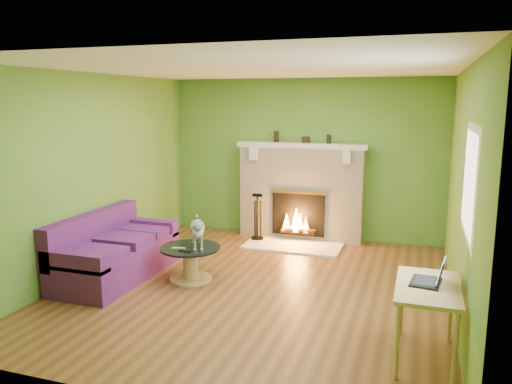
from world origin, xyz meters
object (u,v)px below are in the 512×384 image
at_px(desk, 428,294).
at_px(cat, 197,231).
at_px(sofa, 113,253).
at_px(coffee_table, 191,261).

bearing_deg(desk, cat, 156.53).
distance_m(sofa, coffee_table, 1.02).
bearing_deg(sofa, cat, 13.00).
bearing_deg(cat, desk, -50.33).
relative_size(coffee_table, desk, 0.83).
xyz_separation_m(coffee_table, cat, (0.08, 0.05, 0.38)).
distance_m(sofa, desk, 3.93).
bearing_deg(sofa, coffee_table, 11.27).
bearing_deg(cat, coffee_table, -174.86).
bearing_deg(sofa, desk, -13.84).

